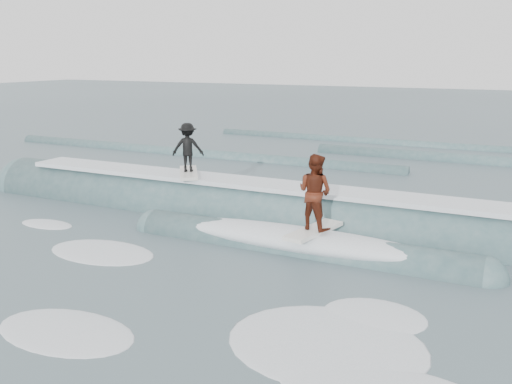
% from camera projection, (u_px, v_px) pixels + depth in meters
% --- Properties ---
extents(ground, '(160.00, 160.00, 0.00)m').
position_uv_depth(ground, '(174.00, 279.00, 12.86)').
color(ground, '#374751').
rests_on(ground, ground).
extents(breaking_wave, '(22.64, 3.87, 2.19)m').
position_uv_depth(breaking_wave, '(274.00, 223.00, 17.00)').
color(breaking_wave, '#37575C').
rests_on(breaking_wave, ground).
extents(surfer_black, '(1.57, 1.97, 1.66)m').
position_uv_depth(surfer_black, '(188.00, 150.00, 18.20)').
color(surfer_black, silver).
rests_on(surfer_black, ground).
extents(surfer_red, '(1.08, 2.07, 2.01)m').
position_uv_depth(surfer_red, '(315.00, 195.00, 14.20)').
color(surfer_red, white).
rests_on(surfer_red, ground).
extents(whitewater, '(13.62, 6.24, 0.10)m').
position_uv_depth(whitewater, '(237.00, 318.00, 10.93)').
color(whitewater, white).
rests_on(whitewater, ground).
extents(far_swells, '(38.63, 8.65, 0.80)m').
position_uv_depth(far_swells, '(387.00, 158.00, 28.01)').
color(far_swells, '#37575C').
rests_on(far_swells, ground).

